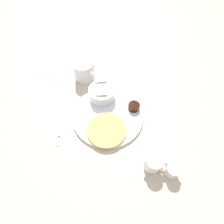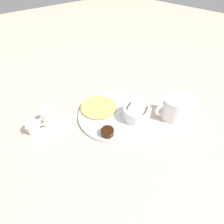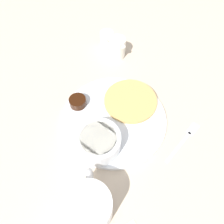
# 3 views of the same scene
# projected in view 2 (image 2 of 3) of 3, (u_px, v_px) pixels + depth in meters

# --- Properties ---
(ground_plane) EXTENTS (4.00, 4.00, 0.00)m
(ground_plane) POSITION_uv_depth(u_px,v_px,m) (114.00, 116.00, 0.73)
(ground_plane) COLOR #C6B299
(plate) EXTENTS (0.29, 0.29, 0.01)m
(plate) POSITION_uv_depth(u_px,v_px,m) (114.00, 115.00, 0.72)
(plate) COLOR white
(plate) RESTS_ON ground_plane
(pancake_stack) EXTENTS (0.15, 0.15, 0.01)m
(pancake_stack) POSITION_uv_depth(u_px,v_px,m) (99.00, 107.00, 0.74)
(pancake_stack) COLOR tan
(pancake_stack) RESTS_ON plate
(bowl) EXTENTS (0.11, 0.11, 0.05)m
(bowl) POSITION_uv_depth(u_px,v_px,m) (137.00, 112.00, 0.69)
(bowl) COLOR white
(bowl) RESTS_ON plate
(syrup_cup) EXTENTS (0.05, 0.05, 0.02)m
(syrup_cup) POSITION_uv_depth(u_px,v_px,m) (107.00, 132.00, 0.63)
(syrup_cup) COLOR black
(syrup_cup) RESTS_ON plate
(butter_ramekin) EXTENTS (0.05, 0.05, 0.04)m
(butter_ramekin) POSITION_uv_depth(u_px,v_px,m) (140.00, 118.00, 0.68)
(butter_ramekin) COLOR white
(butter_ramekin) RESTS_ON plate
(coffee_mug) EXTENTS (0.12, 0.09, 0.09)m
(coffee_mug) POSITION_uv_depth(u_px,v_px,m) (173.00, 108.00, 0.70)
(coffee_mug) COLOR white
(coffee_mug) RESTS_ON ground_plane
(creamer_pitcher_near) EXTENTS (0.08, 0.06, 0.07)m
(creamer_pitcher_near) POSITION_uv_depth(u_px,v_px,m) (48.00, 117.00, 0.67)
(creamer_pitcher_near) COLOR white
(creamer_pitcher_near) RESTS_ON ground_plane
(creamer_pitcher_far) EXTENTS (0.07, 0.05, 0.05)m
(creamer_pitcher_far) POSITION_uv_depth(u_px,v_px,m) (33.00, 127.00, 0.65)
(creamer_pitcher_far) COLOR white
(creamer_pitcher_far) RESTS_ON ground_plane
(fork) EXTENTS (0.06, 0.14, 0.00)m
(fork) POSITION_uv_depth(u_px,v_px,m) (116.00, 88.00, 0.87)
(fork) COLOR silver
(fork) RESTS_ON ground_plane
(napkin) EXTENTS (0.14, 0.10, 0.00)m
(napkin) POSITION_uv_depth(u_px,v_px,m) (184.00, 100.00, 0.80)
(napkin) COLOR white
(napkin) RESTS_ON ground_plane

